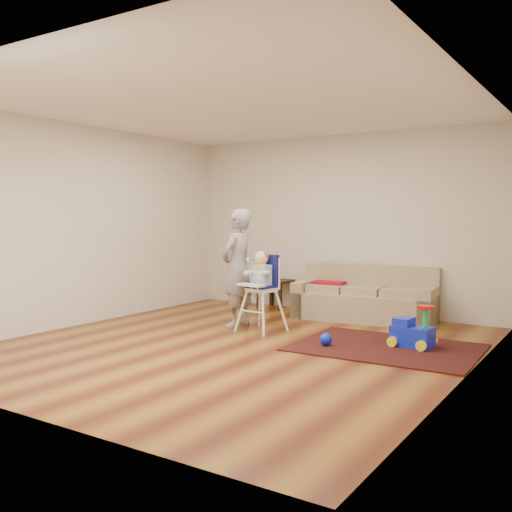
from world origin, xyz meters
The scene contains 9 objects.
ground centered at (0.00, 0.00, 0.00)m, with size 5.50×5.50×0.00m, color #4D1D0D.
room_envelope centered at (0.00, 0.53, 1.88)m, with size 5.04×5.52×2.72m.
sofa centered at (0.61, 2.30, 0.38)m, with size 2.03×1.00×0.76m.
side_table centered at (-0.97, 2.50, 0.23)m, with size 0.46×0.46×0.46m, color black, non-canonical shape.
area_rug centered at (1.49, 0.78, 0.01)m, with size 1.98×1.48×0.02m, color black.
ride_on_toy centered at (1.73, 0.95, 0.26)m, with size 0.44×0.31×0.48m, color #1023D3, non-canonical shape.
toy_ball centered at (0.89, 0.47, 0.09)m, with size 0.14×0.14×0.14m, color #1023D3.
high_chair centered at (-0.19, 0.82, 0.50)m, with size 0.54×0.54×1.04m.
adult centered at (-0.64, 0.94, 0.79)m, with size 0.57×0.38×1.57m, color gray.
Camera 1 is at (3.66, -5.29, 1.47)m, focal length 40.00 mm.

